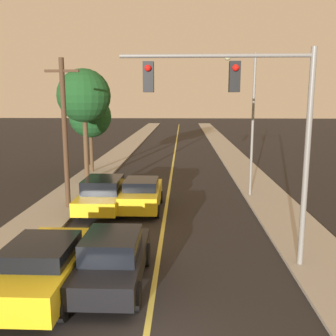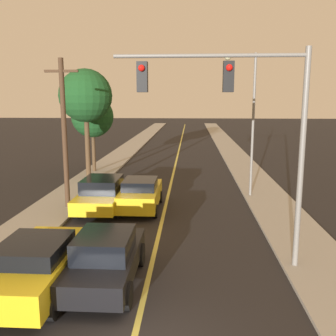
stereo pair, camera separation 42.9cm
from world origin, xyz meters
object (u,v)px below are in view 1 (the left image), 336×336
at_px(streetlamp_right, 246,107).
at_px(car_outer_lane_front, 44,265).
at_px(utility_pole_left, 65,131).
at_px(tree_left_near, 90,117).
at_px(tree_left_far, 84,96).
at_px(car_near_lane_front, 113,259).
at_px(car_near_lane_second, 142,194).
at_px(car_outer_lane_second, 104,193).
at_px(traffic_signal_mast, 249,112).

bearing_deg(streetlamp_right, car_outer_lane_front, -123.87).
height_order(utility_pole_left, tree_left_near, utility_pole_left).
height_order(utility_pole_left, tree_left_far, tree_left_far).
bearing_deg(utility_pole_left, streetlamp_right, 17.15).
height_order(car_near_lane_front, car_near_lane_second, car_near_lane_front).
height_order(car_outer_lane_second, streetlamp_right, streetlamp_right).
height_order(streetlamp_right, tree_left_far, streetlamp_right).
relative_size(utility_pole_left, tree_left_far, 1.00).
relative_size(car_outer_lane_front, car_outer_lane_second, 0.92).
relative_size(car_outer_lane_front, streetlamp_right, 0.59).
xyz_separation_m(traffic_signal_mast, streetlamp_right, (1.40, 8.91, -0.03)).
xyz_separation_m(car_near_lane_front, car_near_lane_second, (-0.00, 7.60, -0.02)).
bearing_deg(car_near_lane_second, traffic_signal_mast, -57.14).
relative_size(car_near_lane_second, tree_left_near, 0.76).
bearing_deg(tree_left_far, car_near_lane_front, -72.71).
xyz_separation_m(car_outer_lane_front, tree_left_far, (-2.40, 14.14, 4.75)).
height_order(car_near_lane_front, car_outer_lane_second, same).
height_order(car_near_lane_second, streetlamp_right, streetlamp_right).
height_order(car_outer_lane_front, streetlamp_right, streetlamp_right).
bearing_deg(car_outer_lane_second, streetlamp_right, 20.83).
distance_m(car_near_lane_front, tree_left_near, 17.78).
xyz_separation_m(car_near_lane_second, utility_pole_left, (-3.64, -0.05, 3.05)).
relative_size(streetlamp_right, tree_left_near, 1.38).
distance_m(car_outer_lane_front, tree_left_near, 17.84).
relative_size(car_near_lane_second, utility_pole_left, 0.59).
distance_m(car_near_lane_front, car_near_lane_second, 7.60).
distance_m(car_outer_lane_second, tree_left_near, 10.22).
bearing_deg(car_outer_lane_second, tree_left_near, 107.06).
distance_m(car_near_lane_front, traffic_signal_mast, 5.94).
bearing_deg(utility_pole_left, car_outer_lane_front, -77.46).
bearing_deg(car_outer_lane_front, streetlamp_right, 56.13).
distance_m(streetlamp_right, tree_left_near, 12.03).
distance_m(car_outer_lane_second, traffic_signal_mast, 9.46).
distance_m(car_near_lane_front, car_outer_lane_second, 7.80).
xyz_separation_m(car_near_lane_front, streetlamp_right, (5.39, 10.34, 4.13)).
height_order(car_near_lane_front, traffic_signal_mast, traffic_signal_mast).
bearing_deg(car_outer_lane_front, utility_pole_left, 102.54).
distance_m(car_near_lane_second, traffic_signal_mast, 8.46).
bearing_deg(car_near_lane_second, tree_left_far, 125.04).
xyz_separation_m(car_near_lane_second, car_outer_lane_second, (-1.86, -0.02, 0.02)).
relative_size(car_near_lane_second, streetlamp_right, 0.55).
height_order(car_near_lane_front, tree_left_near, tree_left_near).
bearing_deg(streetlamp_right, car_outer_lane_second, -159.17).
relative_size(car_outer_lane_second, tree_left_far, 0.69).
height_order(car_outer_lane_front, tree_left_near, tree_left_near).
bearing_deg(car_outer_lane_front, car_outer_lane_second, 90.00).
relative_size(traffic_signal_mast, streetlamp_right, 0.89).
height_order(car_near_lane_front, car_outer_lane_front, car_near_lane_front).
relative_size(car_near_lane_front, streetlamp_right, 0.55).
bearing_deg(car_near_lane_front, streetlamp_right, 62.45).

